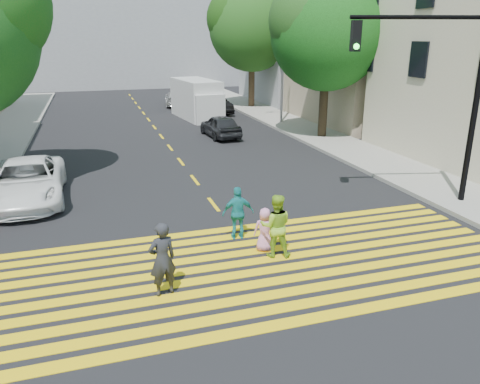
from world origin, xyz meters
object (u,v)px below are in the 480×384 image
tree_right_near (329,26)px  tree_right_far (253,23)px  pedestrian_man (162,259)px  traffic_signal (443,80)px  pedestrian_extra (238,213)px  dark_car_near (220,126)px  pedestrian_child (265,230)px  white_van (198,100)px  dark_car_parked (213,104)px  silver_car (176,98)px  white_sedan (27,181)px  pedestrian_woman (276,226)px

tree_right_near → tree_right_far: size_ratio=0.92×
pedestrian_man → traffic_signal: traffic_signal is taller
pedestrian_extra → dark_car_near: size_ratio=0.41×
tree_right_far → traffic_signal: (-1.77, -23.45, -2.28)m
pedestrian_extra → pedestrian_child: bearing=119.7°
white_van → pedestrian_man: bearing=-111.3°
pedestrian_extra → dark_car_parked: pedestrian_extra is taller
tree_right_near → silver_car: (-5.62, 15.28, -5.34)m
pedestrian_child → dark_car_near: dark_car_near is taller
white_sedan → dark_car_parked: bearing=56.4°
dark_car_near → white_sedan: bearing=38.8°
tree_right_near → pedestrian_child: bearing=-122.9°
pedestrian_man → tree_right_far: bearing=-127.7°
tree_right_far → dark_car_near: 13.17m
silver_car → traffic_signal: (3.93, -26.27, 3.55)m
pedestrian_child → pedestrian_man: bearing=44.1°
silver_car → white_van: size_ratio=0.72×
tree_right_near → pedestrian_woman: size_ratio=5.24×
white_sedan → tree_right_near: bearing=23.2°
tree_right_far → pedestrian_man: size_ratio=5.59×
tree_right_near → dark_car_parked: size_ratio=2.01×
white_van → traffic_signal: 20.19m
silver_car → pedestrian_woman: bearing=93.5°
pedestrian_extra → white_sedan: (-5.98, 5.20, -0.05)m
dark_car_near → silver_car: bearing=-93.3°
dark_car_parked → traffic_signal: size_ratio=0.68×
white_sedan → silver_car: 23.61m
pedestrian_woman → dark_car_parked: (4.38, 23.58, -0.12)m
pedestrian_extra → pedestrian_woman: bearing=119.1°
tree_right_near → tree_right_far: bearing=89.7°
pedestrian_woman → dark_car_near: (2.64, 15.10, -0.20)m
tree_right_far → dark_car_parked: (-3.78, -1.97, -5.71)m
pedestrian_child → white_sedan: white_sedan is taller
pedestrian_extra → dark_car_near: bearing=-97.5°
pedestrian_man → white_van: size_ratio=0.29×
pedestrian_woman → pedestrian_child: 0.48m
tree_right_far → white_van: size_ratio=1.65×
traffic_signal → tree_right_near: bearing=95.6°
pedestrian_extra → dark_car_near: pedestrian_extra is taller
pedestrian_man → white_sedan: (-3.51, 7.61, -0.14)m
pedestrian_child → silver_car: bearing=-77.5°
pedestrian_child → white_van: 21.61m
pedestrian_woman → white_sedan: bearing=-26.5°
traffic_signal → dark_car_parked: bearing=109.8°
dark_car_parked → pedestrian_man: bearing=-115.4°
pedestrian_child → dark_car_parked: size_ratio=0.27×
pedestrian_extra → white_sedan: bearing=-35.3°
dark_car_parked → white_van: (-1.55, -1.81, 0.53)m
pedestrian_woman → white_sedan: pedestrian_woman is taller
dark_car_near → tree_right_near: bearing=155.8°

